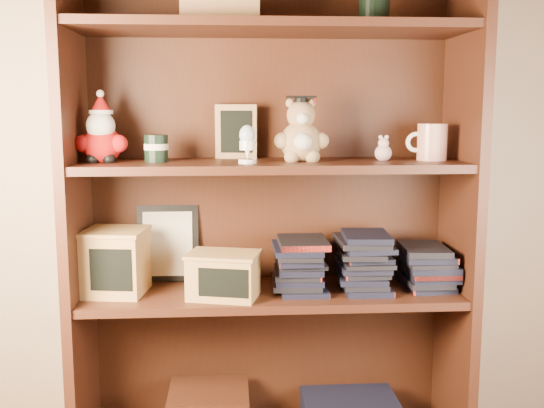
{
  "coord_description": "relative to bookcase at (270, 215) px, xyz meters",
  "views": [
    {
      "loc": [
        -0.16,
        -0.6,
        1.11
      ],
      "look_at": [
        -0.03,
        1.3,
        0.82
      ],
      "focal_mm": 42.0,
      "sensor_mm": 36.0,
      "label": 1
    }
  ],
  "objects": [
    {
      "name": "book_stack_mid",
      "position": [
        0.29,
        -0.05,
        -0.14
      ],
      "size": [
        0.14,
        0.2,
        0.18
      ],
      "color": "black",
      "rests_on": "shelf_lower"
    },
    {
      "name": "certificate_frame",
      "position": [
        -0.33,
        0.09,
        -0.11
      ],
      "size": [
        0.2,
        0.05,
        0.25
      ],
      "color": "black",
      "rests_on": "shelf_lower"
    },
    {
      "name": "santa_plush",
      "position": [
        -0.5,
        -0.06,
        0.25
      ],
      "size": [
        0.15,
        0.11,
        0.22
      ],
      "color": "#A50F0F",
      "rests_on": "shelf_upper"
    },
    {
      "name": "chalkboard_plaque",
      "position": [
        -0.1,
        0.06,
        0.25
      ],
      "size": [
        0.13,
        0.08,
        0.17
      ],
      "color": "#9E7547",
      "rests_on": "shelf_upper"
    },
    {
      "name": "book_stack_right",
      "position": [
        0.49,
        -0.05,
        -0.16
      ],
      "size": [
        0.14,
        0.2,
        0.13
      ],
      "color": "black",
      "rests_on": "shelf_lower"
    },
    {
      "name": "teacher_mug",
      "position": [
        0.49,
        -0.05,
        0.23
      ],
      "size": [
        0.13,
        0.09,
        0.11
      ],
      "color": "silver",
      "rests_on": "shelf_upper"
    },
    {
      "name": "book_stack_left",
      "position": [
        0.09,
        -0.05,
        -0.15
      ],
      "size": [
        0.14,
        0.2,
        0.16
      ],
      "color": "black",
      "rests_on": "shelf_lower"
    },
    {
      "name": "bookcase",
      "position": [
        0.0,
        0.0,
        0.0
      ],
      "size": [
        1.2,
        0.35,
        1.6
      ],
      "color": "#3E1E11",
      "rests_on": "ground"
    },
    {
      "name": "egg_cup",
      "position": [
        -0.07,
        -0.13,
        0.23
      ],
      "size": [
        0.05,
        0.05,
        0.11
      ],
      "color": "white",
      "rests_on": "shelf_upper"
    },
    {
      "name": "treats_box",
      "position": [
        -0.47,
        -0.05,
        -0.13
      ],
      "size": [
        0.2,
        0.2,
        0.2
      ],
      "color": "tan",
      "rests_on": "shelf_lower"
    },
    {
      "name": "shelf_lower",
      "position": [
        0.0,
        -0.05,
        -0.24
      ],
      "size": [
        1.14,
        0.33,
        0.02
      ],
      "color": "#3E1E11",
      "rests_on": "ground"
    },
    {
      "name": "teachers_tin",
      "position": [
        -0.34,
        -0.05,
        0.21
      ],
      "size": [
        0.07,
        0.07,
        0.08
      ],
      "color": "black",
      "rests_on": "shelf_upper"
    },
    {
      "name": "shelf_upper",
      "position": [
        0.0,
        -0.05,
        0.16
      ],
      "size": [
        1.14,
        0.33,
        0.02
      ],
      "color": "#3E1E11",
      "rests_on": "ground"
    },
    {
      "name": "grad_teddy_bear",
      "position": [
        0.09,
        -0.06,
        0.25
      ],
      "size": [
        0.16,
        0.14,
        0.2
      ],
      "color": "#A68457",
      "rests_on": "shelf_upper"
    },
    {
      "name": "pencils_box",
      "position": [
        -0.15,
        -0.12,
        -0.16
      ],
      "size": [
        0.24,
        0.19,
        0.14
      ],
      "color": "tan",
      "rests_on": "shelf_lower"
    },
    {
      "name": "pink_figurine",
      "position": [
        0.34,
        -0.05,
        0.2
      ],
      "size": [
        0.05,
        0.05,
        0.08
      ],
      "color": "beige",
      "rests_on": "shelf_upper"
    }
  ]
}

